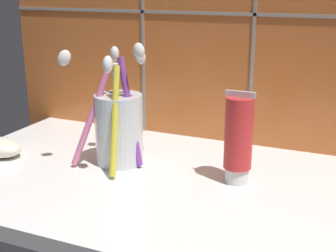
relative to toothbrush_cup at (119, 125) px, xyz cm
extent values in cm
cube|color=white|center=(13.46, -2.83, -6.82)|extent=(75.71, 37.64, 2.00)
cube|color=gray|center=(13.46, 15.39, 14.97)|extent=(85.71, 0.24, 0.50)
cylinder|color=silver|center=(0.00, 0.08, -0.71)|extent=(6.90, 6.90, 10.22)
cylinder|color=purple|center=(2.14, -0.40, 2.21)|extent=(4.02, 1.63, 15.43)
ellipsoid|color=white|center=(3.84, -0.73, 10.92)|extent=(2.30, 1.67, 2.49)
cylinder|color=teal|center=(0.54, 3.01, 1.29)|extent=(1.84, 5.17, 13.69)
ellipsoid|color=white|center=(1.00, 5.41, 9.05)|extent=(1.70, 2.48, 2.61)
cylinder|color=white|center=(-1.22, 1.61, 1.64)|extent=(2.13, 2.77, 14.22)
ellipsoid|color=white|center=(-1.74, 2.50, 9.78)|extent=(2.11, 2.34, 2.40)
cylinder|color=pink|center=(-2.97, -2.32, 1.75)|extent=(5.68, 4.84, 14.68)
ellipsoid|color=white|center=(-5.52, -4.39, 9.95)|extent=(2.67, 2.51, 2.67)
cylinder|color=yellow|center=(1.38, -3.49, 1.70)|extent=(2.55, 5.66, 14.52)
ellipsoid|color=white|center=(2.20, -6.12, 9.86)|extent=(1.93, 2.59, 2.62)
cylinder|color=white|center=(17.65, 0.08, -4.77)|extent=(3.12, 3.12, 2.08)
cylinder|color=red|center=(17.65, 0.08, 1.02)|extent=(3.67, 3.67, 9.50)
cube|color=silver|center=(17.65, 0.08, 6.17)|extent=(3.86, 0.36, 0.80)
camera|label=1|loc=(32.14, -56.14, 19.73)|focal=50.00mm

